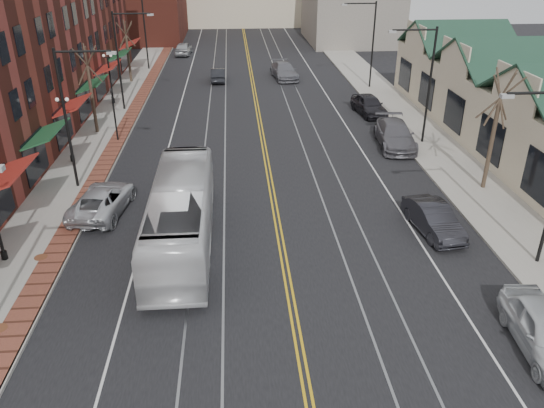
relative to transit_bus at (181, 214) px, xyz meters
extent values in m
plane|color=black|center=(4.74, -9.06, -1.61)|extent=(160.00, 160.00, 0.00)
cube|color=gray|center=(-7.26, 10.94, -1.53)|extent=(4.00, 120.00, 0.15)
cube|color=gray|center=(16.74, 10.94, -1.53)|extent=(4.00, 120.00, 0.15)
cube|color=beige|center=(22.74, 10.94, 0.69)|extent=(8.00, 36.00, 4.60)
cube|color=slate|center=(19.74, 55.94, 3.89)|extent=(12.00, 16.00, 11.00)
cylinder|color=black|center=(-6.76, 6.94, 2.54)|extent=(0.16, 0.16, 8.00)
cylinder|color=black|center=(-5.26, 6.94, 6.34)|extent=(3.00, 0.12, 0.12)
cube|color=#999999|center=(-3.76, 6.94, 6.24)|extent=(0.50, 0.25, 0.15)
cylinder|color=black|center=(-6.76, 22.94, 2.54)|extent=(0.16, 0.16, 8.00)
cylinder|color=black|center=(-5.26, 22.94, 6.34)|extent=(3.00, 0.12, 0.12)
cube|color=#999999|center=(-3.76, 22.94, 6.24)|extent=(0.50, 0.25, 0.15)
cylinder|color=black|center=(-6.76, 38.94, 2.54)|extent=(0.16, 0.16, 8.00)
cube|color=#999999|center=(13.24, -3.06, 6.24)|extent=(0.50, 0.25, 0.15)
cylinder|color=black|center=(16.24, 12.94, 2.54)|extent=(0.16, 0.16, 8.00)
cylinder|color=black|center=(14.74, 12.94, 6.34)|extent=(3.00, 0.12, 0.12)
cube|color=#999999|center=(13.24, 12.94, 6.24)|extent=(0.50, 0.25, 0.15)
cylinder|color=black|center=(16.24, 28.94, 2.54)|extent=(0.16, 0.16, 8.00)
cylinder|color=black|center=(14.74, 28.94, 6.34)|extent=(3.00, 0.12, 0.12)
cube|color=#999999|center=(13.24, 28.94, 6.24)|extent=(0.50, 0.25, 0.15)
cylinder|color=black|center=(-8.06, -1.06, -1.26)|extent=(0.28, 0.28, 0.40)
cylinder|color=black|center=(-8.06, 10.94, -1.26)|extent=(0.28, 0.28, 0.40)
cylinder|color=black|center=(-8.06, 10.94, 0.54)|extent=(0.14, 0.14, 4.00)
cube|color=black|center=(-8.06, 10.94, 2.54)|extent=(0.60, 0.06, 0.06)
sphere|color=white|center=(-8.36, 10.94, 2.69)|extent=(0.24, 0.24, 0.24)
sphere|color=white|center=(-7.76, 10.94, 2.69)|extent=(0.24, 0.24, 0.24)
cylinder|color=black|center=(-8.06, 24.94, -1.26)|extent=(0.28, 0.28, 0.40)
cylinder|color=black|center=(-8.06, 24.94, 0.54)|extent=(0.14, 0.14, 4.00)
cube|color=black|center=(-8.06, 24.94, 2.54)|extent=(0.60, 0.06, 0.06)
sphere|color=white|center=(-8.36, 24.94, 2.69)|extent=(0.24, 0.24, 0.24)
sphere|color=white|center=(-7.76, 24.94, 2.69)|extent=(0.24, 0.24, 0.24)
cylinder|color=#382B21|center=(-7.76, 16.94, 0.99)|extent=(0.24, 0.24, 4.90)
cylinder|color=#382B21|center=(-7.76, 16.94, 3.54)|extent=(0.58, 1.37, 2.90)
cylinder|color=#382B21|center=(-7.76, 16.94, 3.54)|extent=(1.60, 0.66, 2.78)
cylinder|color=#382B21|center=(-7.76, 16.94, 3.54)|extent=(0.53, 1.23, 2.96)
cylinder|color=#382B21|center=(-7.76, 16.94, 3.54)|extent=(1.69, 1.03, 2.64)
cylinder|color=#382B21|center=(-7.76, 16.94, 3.54)|extent=(1.78, 1.29, 2.48)
cylinder|color=#382B21|center=(-7.76, 32.94, 0.82)|extent=(0.24, 0.24, 4.55)
cylinder|color=#382B21|center=(-7.76, 32.94, 3.19)|extent=(0.55, 1.28, 2.69)
cylinder|color=#382B21|center=(-7.76, 32.94, 3.19)|extent=(1.49, 0.62, 2.58)
cylinder|color=#382B21|center=(-7.76, 32.94, 3.19)|extent=(0.50, 1.15, 2.75)
cylinder|color=#382B21|center=(-7.76, 32.94, 3.19)|extent=(1.57, 0.97, 2.45)
cylinder|color=#382B21|center=(-7.76, 32.94, 3.19)|extent=(1.66, 1.20, 2.30)
cylinder|color=#382B21|center=(17.24, 4.94, 1.17)|extent=(0.24, 0.24, 5.25)
cylinder|color=#382B21|center=(17.24, 4.94, 3.89)|extent=(0.61, 1.46, 3.10)
cylinder|color=#382B21|center=(17.24, 4.94, 3.89)|extent=(1.70, 0.70, 2.97)
cylinder|color=#382B21|center=(17.24, 4.94, 3.89)|extent=(0.56, 1.31, 3.17)
cylinder|color=#382B21|center=(17.24, 4.94, 3.89)|extent=(1.80, 1.10, 2.82)
cylinder|color=#382B21|center=(17.24, 4.94, 3.89)|extent=(1.90, 1.37, 2.65)
cylinder|color=#592D19|center=(-6.46, -1.06, -1.45)|extent=(0.60, 0.60, 0.02)
cylinder|color=black|center=(-5.86, 14.94, 0.14)|extent=(0.12, 0.12, 3.20)
imported|color=black|center=(-5.86, 14.94, 1.89)|extent=(0.18, 0.15, 0.90)
imported|color=white|center=(0.00, 0.00, 0.00)|extent=(2.74, 11.56, 3.22)
imported|color=silver|center=(-4.56, 3.61, -0.87)|extent=(3.15, 5.60, 1.48)
imported|color=black|center=(12.48, 0.20, -0.88)|extent=(2.09, 4.61, 1.47)
imported|color=slate|center=(14.04, 12.54, -0.76)|extent=(2.91, 6.07, 1.70)
imported|color=black|center=(14.04, 20.26, -0.79)|extent=(2.56, 5.04, 1.64)
imported|color=black|center=(1.20, 32.91, -0.93)|extent=(1.48, 4.14, 1.36)
imported|color=slate|center=(8.15, 33.61, -0.79)|extent=(2.93, 5.85, 1.63)
imported|color=#A6A9AD|center=(-3.43, 47.39, -0.81)|extent=(2.15, 4.79, 1.60)
camera|label=1|loc=(2.63, -22.54, 11.69)|focal=35.00mm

